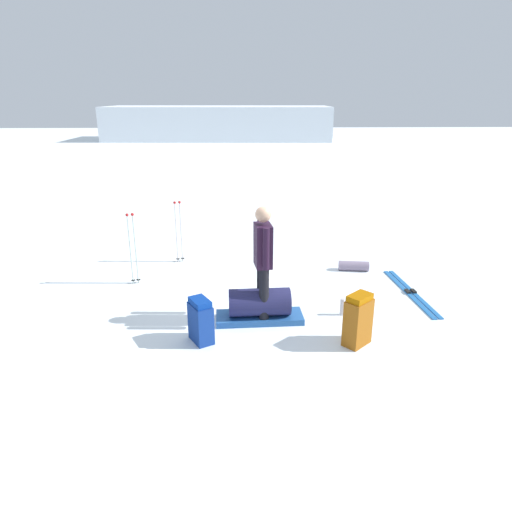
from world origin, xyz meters
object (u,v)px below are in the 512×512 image
object	(u,v)px
backpack_large_dark	(358,320)
backpack_bright	(201,321)
ski_poles_planted_near	(133,245)
ski_poles_planted_far	(179,228)
sleeping_mat_rolled	(354,266)
skier_standing	(263,259)
gear_sled	(259,306)
thermos_bottle	(342,307)
ski_pair_near	(410,292)

from	to	relation	value
backpack_large_dark	backpack_bright	size ratio (longest dim) A/B	1.16
backpack_large_dark	ski_poles_planted_near	bearing A→B (deg)	147.06
ski_poles_planted_far	sleeping_mat_rolled	distance (m)	3.40
skier_standing	gear_sled	distance (m)	0.73
sleeping_mat_rolled	gear_sled	bearing A→B (deg)	-133.34
thermos_bottle	ski_poles_planted_far	bearing A→B (deg)	138.30
skier_standing	gear_sled	bearing A→B (deg)	164.36
ski_pair_near	backpack_large_dark	size ratio (longest dim) A/B	2.74
backpack_large_dark	ski_poles_planted_far	world-z (taller)	ski_poles_planted_far
thermos_bottle	backpack_bright	bearing A→B (deg)	-160.87
gear_sled	backpack_large_dark	bearing A→B (deg)	-29.58
backpack_large_dark	ski_poles_planted_near	xyz separation A→B (m)	(-3.35, 2.17, 0.35)
ski_pair_near	ski_poles_planted_far	world-z (taller)	ski_poles_planted_far
skier_standing	backpack_bright	size ratio (longest dim) A/B	2.79
sleeping_mat_rolled	backpack_bright	bearing A→B (deg)	-136.31
skier_standing	ski_poles_planted_near	xyz separation A→B (m)	(-2.14, 1.47, -0.26)
ski_poles_planted_near	thermos_bottle	bearing A→B (deg)	-21.64
skier_standing	sleeping_mat_rolled	distance (m)	2.79
ski_poles_planted_far	thermos_bottle	bearing A→B (deg)	-41.70
ski_poles_planted_far	thermos_bottle	world-z (taller)	ski_poles_planted_far
skier_standing	backpack_bright	xyz separation A→B (m)	(-0.84, -0.56, -0.66)
backpack_large_dark	gear_sled	bearing A→B (deg)	150.42
gear_sled	thermos_bottle	bearing A→B (deg)	6.30
backpack_large_dark	backpack_bright	xyz separation A→B (m)	(-2.05, 0.14, -0.05)
ski_pair_near	backpack_bright	size ratio (longest dim) A/B	3.19
ski_poles_planted_near	gear_sled	distance (m)	2.60
ski_poles_planted_near	backpack_bright	bearing A→B (deg)	-57.31
ski_pair_near	sleeping_mat_rolled	xyz separation A→B (m)	(-0.70, 1.06, 0.08)
ski_pair_near	backpack_large_dark	distance (m)	2.08
ski_pair_near	gear_sled	xyz separation A→B (m)	(-2.54, -0.89, 0.21)
ski_poles_planted_far	sleeping_mat_rolled	world-z (taller)	ski_poles_planted_far
skier_standing	backpack_large_dark	size ratio (longest dim) A/B	2.40
ski_pair_near	gear_sled	bearing A→B (deg)	-160.75
skier_standing	thermos_bottle	size ratio (longest dim) A/B	6.54
ski_poles_planted_near	ski_poles_planted_far	bearing A→B (deg)	59.39
ski_poles_planted_far	gear_sled	distance (m)	2.96
skier_standing	thermos_bottle	bearing A→B (deg)	7.15
ski_poles_planted_near	thermos_bottle	distance (m)	3.63
ski_pair_near	backpack_large_dark	bearing A→B (deg)	-128.89
ski_poles_planted_near	skier_standing	bearing A→B (deg)	-34.48
backpack_large_dark	gear_sled	xyz separation A→B (m)	(-1.25, 0.71, -0.12)
ski_poles_planted_far	thermos_bottle	distance (m)	3.65
ski_poles_planted_far	skier_standing	bearing A→B (deg)	-59.47
ski_pair_near	ski_poles_planted_far	distance (m)	4.38
ski_pair_near	thermos_bottle	size ratio (longest dim) A/B	7.46
backpack_bright	ski_poles_planted_near	distance (m)	2.44
backpack_bright	ski_poles_planted_near	world-z (taller)	ski_poles_planted_near
backpack_bright	ski_poles_planted_near	bearing A→B (deg)	122.69
ski_poles_planted_near	ski_poles_planted_far	size ratio (longest dim) A/B	1.04
backpack_bright	gear_sled	size ratio (longest dim) A/B	0.48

